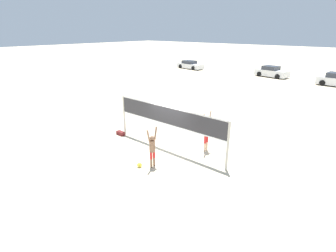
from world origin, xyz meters
The scene contains 8 objects.
ground_plane centered at (0.00, 0.00, 0.00)m, with size 200.00×200.00×0.00m, color beige.
volleyball_net centered at (0.00, 0.00, 1.68)m, with size 7.18×0.11×2.37m.
player_spiker centered at (0.76, -2.00, 1.02)m, with size 0.28×0.68×1.95m.
player_blocker centered at (1.73, 1.07, 1.14)m, with size 0.28×0.71×2.16m.
volleyball centered at (0.32, -2.45, 0.11)m, with size 0.22×0.22×0.22m.
gear_bag centered at (-3.47, -0.43, 0.11)m, with size 0.55×0.25×0.23m.
parked_car_mid centered at (-17.13, 25.60, 0.60)m, with size 4.82×2.29×1.31m.
parked_car_far centered at (-4.10, 26.40, 0.66)m, with size 4.50×2.46×1.46m.
Camera 1 is at (8.44, -9.88, 6.13)m, focal length 28.00 mm.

